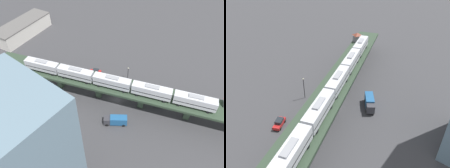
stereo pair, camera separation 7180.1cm
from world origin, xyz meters
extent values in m
plane|color=#38383A|center=(0.00, 0.00, 0.00)|extent=(400.00, 400.00, 0.00)
cube|color=#2C3D2C|center=(0.00, 0.00, 6.74)|extent=(38.19, 89.64, 0.80)
cube|color=#384C38|center=(12.66, -36.36, 3.17)|extent=(2.29, 2.29, 6.34)
cube|color=#384C38|center=(7.73, -22.19, 3.17)|extent=(2.29, 2.29, 6.34)
cube|color=#384C38|center=(2.80, -8.03, 3.17)|extent=(2.29, 2.29, 6.34)
cube|color=#384C38|center=(-2.14, 6.14, 3.17)|extent=(2.29, 2.29, 6.34)
cube|color=#384C38|center=(-7.07, 20.30, 3.17)|extent=(2.29, 2.29, 6.34)
cube|color=silver|center=(6.58, -23.16, 9.68)|extent=(6.59, 12.25, 3.10)
cube|color=black|center=(6.58, -23.16, 9.38)|extent=(6.55, 12.04, 0.24)
cube|color=gray|center=(6.58, -23.16, 11.41)|extent=(2.70, 4.43, 0.36)
cylinder|color=black|center=(6.84, -27.52, 7.56)|extent=(0.48, 0.87, 0.84)
cylinder|color=black|center=(9.09, -26.74, 7.56)|extent=(0.48, 0.87, 0.84)
cylinder|color=black|center=(4.08, -19.59, 7.56)|extent=(0.48, 0.87, 0.84)
cylinder|color=black|center=(6.33, -18.81, 7.56)|extent=(0.48, 0.87, 0.84)
cube|color=silver|center=(2.44, -11.26, 9.68)|extent=(6.59, 12.25, 3.10)
cube|color=black|center=(2.44, -11.26, 9.38)|extent=(6.55, 12.04, 0.24)
cube|color=gray|center=(2.44, -11.26, 11.41)|extent=(2.70, 4.43, 0.36)
cylinder|color=black|center=(2.70, -15.62, 7.56)|extent=(0.48, 0.87, 0.84)
cylinder|color=black|center=(4.95, -14.84, 7.56)|extent=(0.48, 0.87, 0.84)
cylinder|color=black|center=(-0.06, -7.69, 7.56)|extent=(0.48, 0.87, 0.84)
cylinder|color=black|center=(2.18, -6.91, 7.56)|extent=(0.48, 0.87, 0.84)
cube|color=silver|center=(-1.70, 0.64, 9.68)|extent=(6.59, 12.25, 3.10)
cube|color=black|center=(-1.70, 0.64, 9.38)|extent=(6.55, 12.04, 0.24)
cube|color=gray|center=(-1.70, 0.64, 11.41)|extent=(2.70, 4.43, 0.36)
cylinder|color=black|center=(-1.45, -3.72, 7.56)|extent=(0.48, 0.87, 0.84)
cylinder|color=black|center=(0.80, -2.94, 7.56)|extent=(0.48, 0.87, 0.84)
cylinder|color=black|center=(-4.21, 4.21, 7.56)|extent=(0.48, 0.87, 0.84)
cylinder|color=black|center=(-1.96, 4.99, 7.56)|extent=(0.48, 0.87, 0.84)
cube|color=silver|center=(-5.85, 12.53, 9.68)|extent=(6.59, 12.25, 3.10)
cube|color=black|center=(-5.85, 12.53, 9.38)|extent=(6.55, 12.04, 0.24)
cube|color=gray|center=(-5.85, 12.53, 11.41)|extent=(2.70, 4.43, 0.36)
cylinder|color=black|center=(-5.59, 8.18, 7.56)|extent=(0.48, 0.87, 0.84)
cylinder|color=black|center=(-3.34, 8.96, 7.56)|extent=(0.48, 0.87, 0.84)
cylinder|color=black|center=(-8.35, 16.11, 7.56)|extent=(0.48, 0.87, 0.84)
cylinder|color=black|center=(-6.10, 16.89, 7.56)|extent=(0.48, 0.87, 0.84)
cube|color=silver|center=(-9.99, 24.43, 9.68)|extent=(6.59, 12.25, 3.10)
cube|color=black|center=(-9.99, 24.43, 9.38)|extent=(6.55, 12.04, 0.24)
cube|color=gray|center=(-9.99, 24.43, 11.41)|extent=(2.70, 4.43, 0.36)
cylinder|color=black|center=(-9.73, 20.08, 7.56)|extent=(0.48, 0.87, 0.84)
cylinder|color=black|center=(-7.49, 20.86, 7.56)|extent=(0.48, 0.87, 0.84)
cube|color=slate|center=(13.46, -31.36, 8.39)|extent=(3.57, 3.57, 2.50)
pyramid|color=brown|center=(13.46, -31.36, 10.09)|extent=(4.10, 4.10, 0.90)
cube|color=silver|center=(7.38, -5.00, 0.73)|extent=(3.31, 4.75, 0.80)
cube|color=#1E2328|center=(7.43, -5.14, 1.51)|extent=(2.34, 2.65, 0.76)
cylinder|color=black|center=(7.11, -6.64, 0.33)|extent=(0.47, 0.70, 0.66)
cylinder|color=black|center=(8.70, -6.01, 0.33)|extent=(0.47, 0.70, 0.66)
cylinder|color=black|center=(6.05, -3.99, 0.33)|extent=(0.47, 0.70, 0.66)
cylinder|color=black|center=(7.64, -3.35, 0.33)|extent=(0.47, 0.70, 0.66)
cube|color=#233D93|center=(7.40, -11.22, 0.73)|extent=(2.79, 4.70, 0.80)
cube|color=#1E2328|center=(7.44, -11.36, 1.51)|extent=(2.11, 2.53, 0.76)
cylinder|color=black|center=(6.91, -12.81, 0.33)|extent=(0.39, 0.70, 0.66)
cylinder|color=black|center=(8.57, -12.41, 0.33)|extent=(0.39, 0.70, 0.66)
cylinder|color=black|center=(6.23, -10.03, 0.33)|extent=(0.39, 0.70, 0.66)
cylinder|color=black|center=(7.89, -9.63, 0.33)|extent=(0.39, 0.70, 0.66)
cube|color=#AD1E1E|center=(6.23, 15.06, 0.73)|extent=(3.59, 4.74, 0.80)
cube|color=#1E2328|center=(6.30, 14.93, 1.51)|extent=(2.46, 2.70, 0.76)
cylinder|color=black|center=(6.12, 13.40, 0.33)|extent=(0.51, 0.70, 0.66)
cylinder|color=black|center=(7.64, 14.17, 0.33)|extent=(0.51, 0.70, 0.66)
cylinder|color=black|center=(4.83, 15.95, 0.33)|extent=(0.51, 0.70, 0.66)
cylinder|color=black|center=(6.35, 16.72, 0.33)|extent=(0.51, 0.70, 0.66)
cube|color=#333338|center=(-9.71, -3.62, 1.65)|extent=(2.96, 2.91, 2.30)
cube|color=#1E5184|center=(-7.58, -6.52, 1.85)|extent=(4.93, 5.55, 2.70)
cylinder|color=black|center=(-8.91, -3.03, 0.50)|extent=(0.87, 1.01, 1.00)
cylinder|color=black|center=(-10.51, -4.20, 0.50)|extent=(0.87, 1.01, 1.00)
cylinder|color=black|center=(-5.83, -7.17, 0.50)|extent=(0.87, 1.01, 1.00)
cylinder|color=black|center=(-7.49, -8.39, 0.50)|extent=(0.87, 1.01, 1.00)
cylinder|color=black|center=(9.88, 2.27, 3.25)|extent=(0.20, 0.20, 6.50)
sphere|color=beige|center=(9.88, 2.27, 6.72)|extent=(0.44, 0.44, 0.44)
camera|label=1|loc=(-41.01, -30.00, 56.65)|focal=35.00mm
camera|label=2|loc=(-31.48, 39.02, 39.32)|focal=35.00mm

